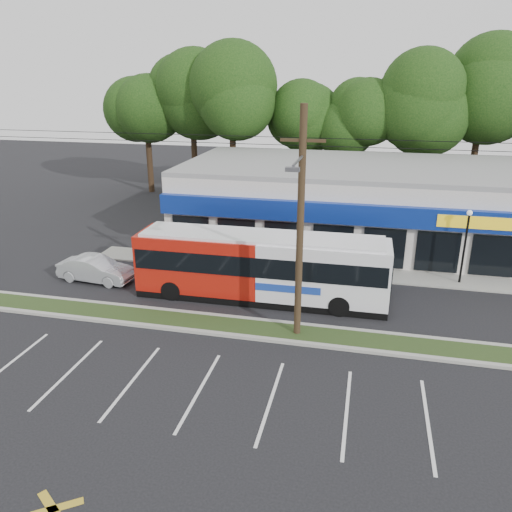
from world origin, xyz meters
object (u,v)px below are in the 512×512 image
at_px(utility_pole, 296,219).
at_px(metrobus, 261,265).
at_px(car_silver, 96,269).
at_px(pedestrian_b, 297,267).
at_px(pedestrian_a, 352,265).
at_px(car_dark, 347,278).
at_px(lamp_post, 466,238).

height_order(utility_pole, metrobus, utility_pole).
relative_size(car_silver, pedestrian_b, 2.26).
bearing_deg(car_silver, pedestrian_a, -71.95).
xyz_separation_m(metrobus, pedestrian_a, (4.49, 3.39, -0.89)).
bearing_deg(car_dark, lamp_post, -73.56).
relative_size(metrobus, car_dark, 2.96).
bearing_deg(pedestrian_b, utility_pole, 129.12).
bearing_deg(car_silver, utility_pole, -102.39).
bearing_deg(metrobus, lamp_post, 21.82).
bearing_deg(utility_pole, car_silver, 162.56).
bearing_deg(metrobus, pedestrian_b, 56.44).
distance_m(car_dark, pedestrian_b, 2.85).
bearing_deg(lamp_post, pedestrian_b, -167.64).
bearing_deg(pedestrian_b, pedestrian_a, -128.60).
relative_size(car_dark, pedestrian_b, 2.29).
relative_size(utility_pole, car_silver, 11.60).
bearing_deg(pedestrian_b, lamp_post, -135.54).
distance_m(utility_pole, pedestrian_b, 7.45).
bearing_deg(metrobus, pedestrian_a, 36.46).
height_order(pedestrian_a, pedestrian_b, pedestrian_b).
xyz_separation_m(car_dark, pedestrian_a, (0.16, 1.53, 0.20)).
distance_m(car_dark, pedestrian_a, 1.56).
bearing_deg(metrobus, car_dark, 22.59).
height_order(metrobus, pedestrian_a, metrobus).
distance_m(utility_pole, metrobus, 5.54).
relative_size(lamp_post, pedestrian_a, 2.24).
bearing_deg(pedestrian_a, car_dark, 84.94).
height_order(car_dark, pedestrian_b, pedestrian_b).
xyz_separation_m(utility_pole, pedestrian_a, (2.23, 6.96, -4.46)).
xyz_separation_m(car_silver, pedestrian_a, (14.06, 3.24, 0.24)).
xyz_separation_m(car_silver, pedestrian_b, (11.10, 2.21, 0.24)).
height_order(metrobus, pedestrian_b, metrobus).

